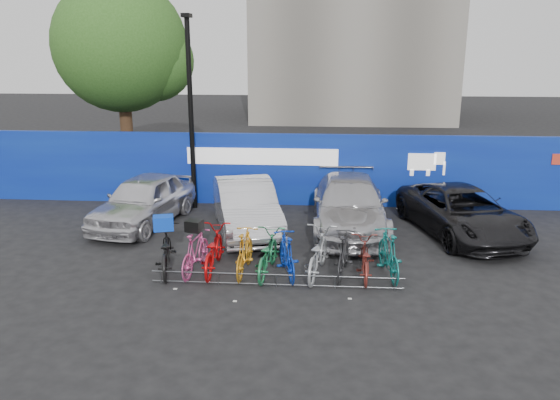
# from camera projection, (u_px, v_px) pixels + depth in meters

# --- Properties ---
(ground) EXTENTS (100.00, 100.00, 0.00)m
(ground) POSITION_uv_depth(u_px,v_px,m) (278.00, 276.00, 12.67)
(ground) COLOR black
(ground) RESTS_ON ground
(hoarding) EXTENTS (22.00, 0.18, 2.40)m
(hoarding) POSITION_uv_depth(u_px,v_px,m) (293.00, 170.00, 18.11)
(hoarding) COLOR navy
(hoarding) RESTS_ON ground
(tree) EXTENTS (5.40, 5.20, 7.80)m
(tree) POSITION_uv_depth(u_px,v_px,m) (127.00, 49.00, 21.45)
(tree) COLOR #382314
(tree) RESTS_ON ground
(lamppost) EXTENTS (0.25, 0.50, 6.11)m
(lamppost) POSITION_uv_depth(u_px,v_px,m) (191.00, 108.00, 17.21)
(lamppost) COLOR black
(lamppost) RESTS_ON ground
(bike_rack) EXTENTS (5.60, 0.03, 0.30)m
(bike_rack) POSITION_uv_depth(u_px,v_px,m) (276.00, 280.00, 12.05)
(bike_rack) COLOR #595B60
(bike_rack) RESTS_ON ground
(car_0) EXTENTS (2.60, 4.61, 1.48)m
(car_0) POSITION_uv_depth(u_px,v_px,m) (144.00, 200.00, 16.21)
(car_0) COLOR silver
(car_0) RESTS_ON ground
(car_1) EXTENTS (2.70, 4.73, 1.47)m
(car_1) POSITION_uv_depth(u_px,v_px,m) (246.00, 206.00, 15.56)
(car_1) COLOR silver
(car_1) RESTS_ON ground
(car_2) EXTENTS (2.10, 5.11, 1.48)m
(car_2) POSITION_uv_depth(u_px,v_px,m) (349.00, 204.00, 15.77)
(car_2) COLOR #B1B0B5
(car_2) RESTS_ON ground
(car_3) EXTENTS (3.37, 5.22, 1.34)m
(car_3) POSITION_uv_depth(u_px,v_px,m) (462.00, 212.00, 15.28)
(car_3) COLOR black
(car_3) RESTS_ON ground
(bike_0) EXTENTS (1.13, 2.08, 1.04)m
(bike_0) POSITION_uv_depth(u_px,v_px,m) (165.00, 251.00, 12.78)
(bike_0) COLOR black
(bike_0) RESTS_ON ground
(bike_1) EXTENTS (0.72, 1.76, 1.03)m
(bike_1) POSITION_uv_depth(u_px,v_px,m) (196.00, 252.00, 12.71)
(bike_1) COLOR #D1488D
(bike_1) RESTS_ON ground
(bike_2) EXTENTS (0.71, 1.98, 1.04)m
(bike_2) POSITION_uv_depth(u_px,v_px,m) (213.00, 250.00, 12.82)
(bike_2) COLOR red
(bike_2) RESTS_ON ground
(bike_3) EXTENTS (0.61, 1.80, 1.06)m
(bike_3) POSITION_uv_depth(u_px,v_px,m) (245.00, 252.00, 12.66)
(bike_3) COLOR orange
(bike_3) RESTS_ON ground
(bike_4) EXTENTS (0.87, 1.96, 1.00)m
(bike_4) POSITION_uv_depth(u_px,v_px,m) (267.00, 254.00, 12.63)
(bike_4) COLOR #1E7541
(bike_4) RESTS_ON ground
(bike_5) EXTENTS (0.90, 1.77, 1.03)m
(bike_5) POSITION_uv_depth(u_px,v_px,m) (287.00, 255.00, 12.54)
(bike_5) COLOR #0B31BA
(bike_5) RESTS_ON ground
(bike_6) EXTENTS (1.05, 2.11, 1.06)m
(bike_6) POSITION_uv_depth(u_px,v_px,m) (317.00, 254.00, 12.57)
(bike_6) COLOR #9C9FA3
(bike_6) RESTS_ON ground
(bike_7) EXTENTS (0.78, 1.79, 1.04)m
(bike_7) POSITION_uv_depth(u_px,v_px,m) (344.00, 254.00, 12.55)
(bike_7) COLOR #232426
(bike_7) RESTS_ON ground
(bike_8) EXTENTS (0.65, 1.73, 0.90)m
(bike_8) POSITION_uv_depth(u_px,v_px,m) (365.00, 259.00, 12.47)
(bike_8) COLOR maroon
(bike_8) RESTS_ON ground
(bike_9) EXTENTS (0.75, 1.88, 1.10)m
(bike_9) POSITION_uv_depth(u_px,v_px,m) (389.00, 254.00, 12.50)
(bike_9) COLOR #106E69
(bike_9) RESTS_ON ground
(cargo_crate) EXTENTS (0.53, 0.46, 0.33)m
(cargo_crate) POSITION_uv_depth(u_px,v_px,m) (163.00, 223.00, 12.60)
(cargo_crate) COLOR #0A3BC9
(cargo_crate) RESTS_ON bike_0
(cargo_topcase) EXTENTS (0.42, 0.40, 0.26)m
(cargo_topcase) POSITION_uv_depth(u_px,v_px,m) (194.00, 226.00, 12.54)
(cargo_topcase) COLOR black
(cargo_topcase) RESTS_ON bike_1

